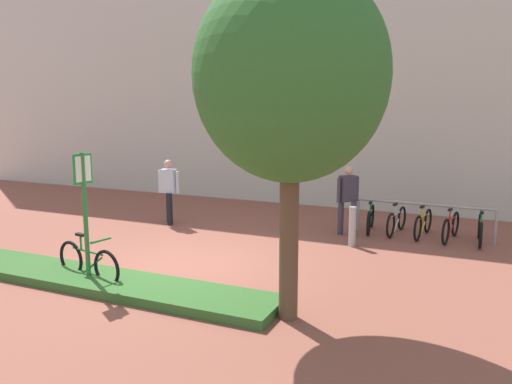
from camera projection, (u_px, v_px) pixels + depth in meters
ground_plane at (184, 266)px, 9.86m from camera, size 60.00×60.00×0.00m
building_facade at (307, 45)px, 15.78m from camera, size 28.00×1.20×10.00m
planter_strip at (92, 280)px, 8.85m from camera, size 7.00×1.10×0.16m
tree_sidewalk at (291, 76)px, 6.85m from camera, size 2.71×2.71×5.02m
parking_sign_post at (84, 199)px, 8.63m from camera, size 0.10×0.36×2.33m
bike_at_sign at (88, 262)px, 8.97m from camera, size 1.66×0.48×0.86m
bike_rack_cluster at (423, 223)px, 12.01m from camera, size 3.21×1.70×0.83m
bollard_steel at (352, 226)px, 11.21m from camera, size 0.16×0.16×0.90m
person_shirt_white at (169, 187)px, 13.28m from camera, size 0.61×0.40×1.72m
person_suited_navy at (348, 196)px, 12.05m from camera, size 0.47×0.48×1.72m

